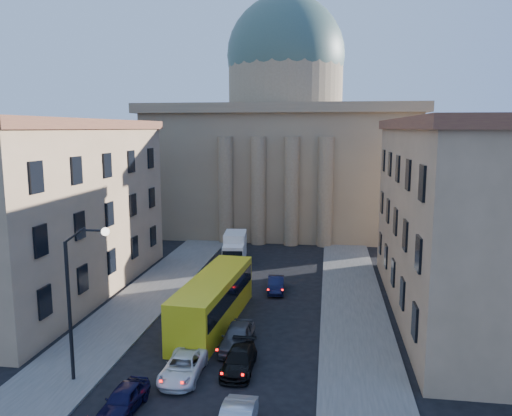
{
  "coord_description": "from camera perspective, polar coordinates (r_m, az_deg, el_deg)",
  "views": [
    {
      "loc": [
        6.33,
        -16.22,
        13.95
      ],
      "look_at": [
        1.47,
        17.07,
        8.58
      ],
      "focal_mm": 35.0,
      "sensor_mm": 36.0,
      "label": 1
    }
  ],
  "objects": [
    {
      "name": "street_lamp",
      "position": [
        28.95,
        -19.74,
        -8.89
      ],
      "size": [
        2.62,
        0.44,
        8.83
      ],
      "color": "black",
      "rests_on": "ground"
    },
    {
      "name": "car_right_distant",
      "position": [
        43.57,
        2.29,
        -8.72
      ],
      "size": [
        1.67,
        3.98,
        1.28
      ],
      "primitive_type": "imported",
      "rotation": [
        0.0,
        0.0,
        0.08
      ],
      "color": "black",
      "rests_on": "ground"
    },
    {
      "name": "church",
      "position": [
        71.99,
        3.28,
        7.41
      ],
      "size": [
        68.02,
        28.76,
        36.6
      ],
      "color": "#7F674E",
      "rests_on": "ground"
    },
    {
      "name": "sidewalk_right",
      "position": [
        36.99,
        11.35,
        -13.15
      ],
      "size": [
        5.0,
        60.0,
        0.15
      ],
      "primitive_type": "cube",
      "color": "#56544F",
      "rests_on": "ground"
    },
    {
      "name": "city_bus",
      "position": [
        36.56,
        -4.85,
        -10.27
      ],
      "size": [
        3.67,
        12.47,
        3.47
      ],
      "rotation": [
        0.0,
        0.0,
        -0.07
      ],
      "color": "gold",
      "rests_on": "ground"
    },
    {
      "name": "car_left_near",
      "position": [
        27.36,
        -14.87,
        -20.37
      ],
      "size": [
        1.72,
        3.85,
        1.29
      ],
      "primitive_type": "imported",
      "rotation": [
        0.0,
        0.0,
        -0.06
      ],
      "color": "black",
      "rests_on": "ground"
    },
    {
      "name": "building_right",
      "position": [
        40.21,
        23.57,
        -1.03
      ],
      "size": [
        11.6,
        26.6,
        14.7
      ],
      "color": "tan",
      "rests_on": "ground"
    },
    {
      "name": "sidewalk_left",
      "position": [
        39.79,
        -14.46,
        -11.64
      ],
      "size": [
        5.0,
        60.0,
        0.15
      ],
      "primitive_type": "cube",
      "color": "#56544F",
      "rests_on": "ground"
    },
    {
      "name": "box_truck",
      "position": [
        52.69,
        -2.45,
        -4.68
      ],
      "size": [
        2.71,
        5.7,
        3.03
      ],
      "rotation": [
        0.0,
        0.0,
        0.1
      ],
      "color": "silver",
      "rests_on": "ground"
    },
    {
      "name": "car_right_far",
      "position": [
        32.96,
        -2.13,
        -14.49
      ],
      "size": [
        1.88,
        4.61,
        1.57
      ],
      "primitive_type": "imported",
      "rotation": [
        0.0,
        0.0,
        -0.01
      ],
      "color": "#45454A",
      "rests_on": "ground"
    },
    {
      "name": "car_right_mid",
      "position": [
        30.34,
        -1.95,
        -16.99
      ],
      "size": [
        1.78,
        4.32,
        1.25
      ],
      "primitive_type": "imported",
      "rotation": [
        0.0,
        0.0,
        0.01
      ],
      "color": "black",
      "rests_on": "ground"
    },
    {
      "name": "car_left_mid",
      "position": [
        29.87,
        -8.36,
        -17.54
      ],
      "size": [
        2.12,
        4.49,
        1.24
      ],
      "primitive_type": "imported",
      "rotation": [
        0.0,
        0.0,
        0.01
      ],
      "color": "white",
      "rests_on": "ground"
    },
    {
      "name": "building_left",
      "position": [
        45.25,
        -22.85,
        0.06
      ],
      "size": [
        11.6,
        26.6,
        14.7
      ],
      "color": "tan",
      "rests_on": "ground"
    }
  ]
}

